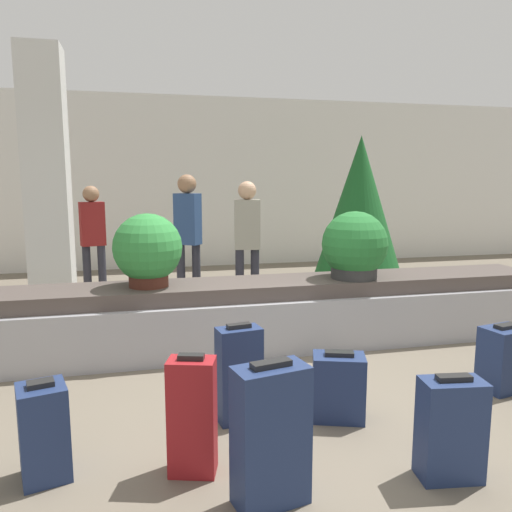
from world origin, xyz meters
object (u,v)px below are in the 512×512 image
Objects in this scene: suitcase_5 at (451,429)px; traveler_0 at (93,233)px; suitcase_7 at (271,435)px; traveler_2 at (188,228)px; suitcase_8 at (192,416)px; traveler_1 at (247,234)px; suitcase_4 at (44,432)px; pillar at (48,185)px; suitcase_2 at (338,387)px; suitcase_1 at (239,374)px; decorated_tree at (359,211)px; potted_plant_0 at (355,247)px; potted_plant_1 at (148,250)px; suitcase_3 at (504,359)px.

suitcase_5 is 5.44m from traveler_0.
traveler_2 is (0.00, 4.17, 0.67)m from suitcase_7.
traveler_1 is at bearing 89.21° from suitcase_8.
suitcase_7 is at bearing -38.33° from suitcase_4.
suitcase_2 is at bearing -55.01° from pillar.
traveler_0 is at bearing 99.03° from suitcase_1.
pillar is at bearing -179.56° from decorated_tree.
potted_plant_0 is (3.16, -1.82, -0.61)m from pillar.
potted_plant_0 is 0.39× the size of traveler_2.
suitcase_4 is 2.14m from potted_plant_1.
pillar reaches higher than suitcase_1.
suitcase_1 is 4.21m from traveler_0.
pillar is 1.41× the size of decorated_tree.
pillar is at bearing 125.39° from suitcase_8.
potted_plant_1 is at bearing 130.74° from suitcase_5.
suitcase_3 is at bearing -28.50° from potted_plant_1.
suitcase_1 is 2.15m from potted_plant_0.
traveler_0 is 2.22m from traveler_1.
suitcase_3 is at bearing -94.09° from decorated_tree.
traveler_2 is at bearing 134.36° from traveler_0.
suitcase_4 is at bearing 176.68° from suitcase_3.
suitcase_2 is 0.70× the size of suitcase_8.
traveler_1 is (0.02, 3.06, 0.74)m from suitcase_2.
traveler_2 reaches higher than suitcase_3.
suitcase_2 is 3.15m from traveler_1.
traveler_2 is (-0.72, 0.32, 0.06)m from traveler_1.
traveler_0 is at bearing 75.83° from suitcase_4.
traveler_1 is at bearing 136.46° from traveler_0.
suitcase_1 is 0.70m from suitcase_2.
traveler_0 is at bearing 134.01° from suitcase_2.
suitcase_4 is 5.21m from decorated_tree.
suitcase_2 is at bearing 36.07° from suitcase_7.
traveler_1 reaches higher than suitcase_7.
traveler_0 is 0.91× the size of traveler_2.
suitcase_3 is 3.37m from suitcase_4.
potted_plant_0 is at bearing 86.55° from suitcase_5.
suitcase_3 reaches higher than suitcase_2.
pillar reaches higher than suitcase_2.
suitcase_5 is at bearing -51.35° from suitcase_1.
suitcase_2 is at bearing -6.63° from suitcase_4.
suitcase_2 is at bearing 37.98° from suitcase_8.
potted_plant_0 is 0.43× the size of traveler_0.
suitcase_7 reaches higher than suitcase_3.
traveler_2 reaches higher than traveler_0.
suitcase_5 is at bearing -57.17° from pillar.
suitcase_7 is (-0.70, -0.78, 0.14)m from suitcase_2.
suitcase_1 is at bearing -51.71° from traveler_2.
suitcase_8 is at bearing 172.45° from suitcase_5.
suitcase_5 is at bearing -57.09° from potted_plant_1.
suitcase_8 reaches higher than suitcase_3.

